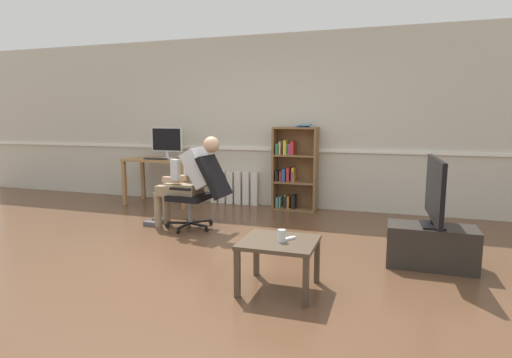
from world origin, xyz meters
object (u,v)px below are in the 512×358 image
Objects in this scene: office_chair at (201,189)px; radiator at (234,188)px; tv_stand at (431,246)px; computer_desk at (161,166)px; bookshelf at (293,169)px; coffee_table at (279,248)px; person_seated at (188,179)px; imac_monitor at (167,141)px; tv_screen at (435,191)px; spare_remote at (288,239)px; computer_mouse at (173,159)px; drinking_glass at (282,236)px; keyboard at (156,159)px.

radiator is at bearing -171.63° from office_chair.
tv_stand is at bearing -36.91° from radiator.
bookshelf is at bearing 7.77° from computer_desk.
office_chair is at bearing 133.56° from coffee_table.
office_chair is at bearing 90.00° from person_seated.
bookshelf reaches higher than computer_desk.
imac_monitor is 4.32m from tv_screen.
spare_remote is at bearing 29.40° from coffee_table.
person_seated is at bearing 172.34° from spare_remote.
tv_screen is (3.68, -1.63, -0.03)m from computer_mouse.
person_seated reaches higher than drinking_glass.
drinking_glass is at bearing -46.85° from coffee_table.
computer_desk is 0.97× the size of person_seated.
keyboard reaches higher than drinking_glass.
keyboard is 4.33m from tv_stand.
coffee_table reaches higher than tv_stand.
radiator is (1.05, 0.31, -0.78)m from imac_monitor.
computer_desk is at bearing -134.85° from person_seated.
person_seated reaches higher than keyboard.
drinking_glass is at bearing -83.92° from spare_remote.
computer_desk is 11.36× the size of drinking_glass.
computer_desk is at bearing 134.99° from drinking_glass.
keyboard is 3.77× the size of computer_mouse.
drinking_glass reaches higher than coffee_table.
bookshelf is at bearing 12.54° from computer_mouse.
tv_stand is (3.97, -1.75, -0.44)m from computer_desk.
tv_screen is (2.68, -0.54, 0.22)m from office_chair.
spare_remote is at bearing -77.73° from bookshelf.
office_chair is at bearing -47.53° from computer_mouse.
person_seated reaches higher than radiator.
office_chair is 1.18× the size of tv_stand.
keyboard is 3.79m from spare_remote.
office_chair is (1.29, -1.21, -0.12)m from computer_desk.
tv_screen is at bearing -25.10° from imac_monitor.
keyboard is 0.32× the size of person_seated.
tv_screen is 1.60m from drinking_glass.
bookshelf is 3.07m from coffee_table.
bookshelf is at bearing 100.92° from coffee_table.
radiator is 1.63m from office_chair.
person_seated is 7.94× the size of spare_remote.
computer_desk is 1.40× the size of radiator.
keyboard is 0.47× the size of tv_stand.
computer_mouse is 4.07m from tv_stand.
office_chair is 0.80× the size of person_seated.
computer_desk is 1.88× the size of coffee_table.
office_chair is 2.12m from drinking_glass.
imac_monitor reaches higher than coffee_table.
office_chair is 2.75m from tv_screen.
bookshelf is 2.77m from tv_stand.
tv_screen is at bearing 2.52° from tv_stand.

